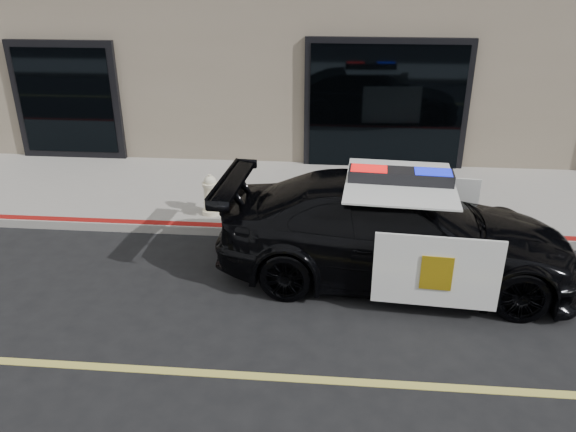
{
  "coord_description": "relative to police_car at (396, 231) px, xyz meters",
  "views": [
    {
      "loc": [
        -2.02,
        -4.95,
        4.27
      ],
      "look_at": [
        -2.66,
        2.2,
        1.0
      ],
      "focal_mm": 35.0,
      "sensor_mm": 36.0,
      "label": 1
    }
  ],
  "objects": [
    {
      "name": "ground",
      "position": [
        1.12,
        -2.38,
        -0.75
      ],
      "size": [
        120.0,
        120.0,
        0.0
      ],
      "primitive_type": "plane",
      "color": "black",
      "rests_on": "ground"
    },
    {
      "name": "sidewalk_n",
      "position": [
        1.12,
        2.87,
        -0.67
      ],
      "size": [
        60.0,
        3.5,
        0.15
      ],
      "primitive_type": "cube",
      "color": "gray",
      "rests_on": "ground"
    },
    {
      "name": "police_car",
      "position": [
        0.0,
        0.0,
        0.0
      ],
      "size": [
        2.81,
        5.4,
        1.67
      ],
      "color": "black",
      "rests_on": "ground"
    },
    {
      "name": "fire_hydrant",
      "position": [
        -3.07,
        1.66,
        -0.25
      ],
      "size": [
        0.33,
        0.46,
        0.74
      ],
      "color": "#FEF4CB",
      "rests_on": "sidewalk_n"
    }
  ]
}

